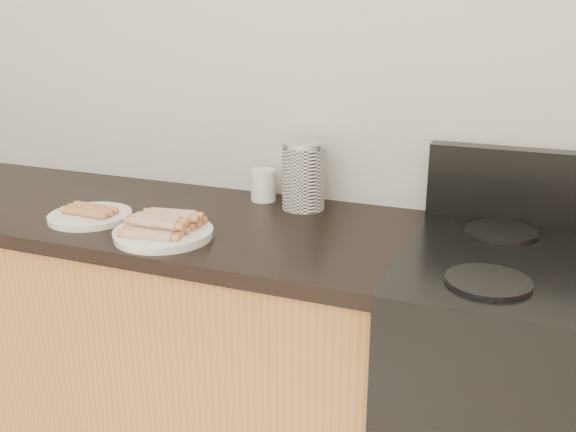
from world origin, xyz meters
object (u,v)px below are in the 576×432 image
at_px(main_plate, 164,235).
at_px(side_plate, 90,216).
at_px(canister, 304,176).
at_px(mug, 263,185).

bearing_deg(main_plate, side_plate, 168.60).
bearing_deg(side_plate, main_plate, -11.40).
xyz_separation_m(canister, mug, (-0.14, 0.03, -0.05)).
distance_m(side_plate, mug, 0.51).
xyz_separation_m(main_plate, mug, (0.10, 0.40, 0.04)).
distance_m(main_plate, mug, 0.42).
bearing_deg(main_plate, mug, 76.01).
height_order(canister, mug, canister).
height_order(side_plate, canister, canister).
relative_size(side_plate, canister, 1.16).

